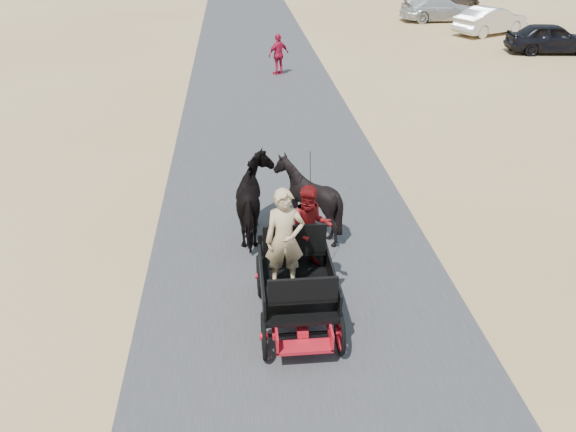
{
  "coord_description": "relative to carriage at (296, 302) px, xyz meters",
  "views": [
    {
      "loc": [
        -1.04,
        -5.42,
        6.44
      ],
      "look_at": [
        -0.16,
        4.02,
        1.2
      ],
      "focal_mm": 35.0,
      "sensor_mm": 36.0,
      "label": 1
    }
  ],
  "objects": [
    {
      "name": "ground",
      "position": [
        0.16,
        -2.42,
        -0.36
      ],
      "size": [
        140.0,
        140.0,
        0.0
      ],
      "primitive_type": "plane",
      "color": "tan"
    },
    {
      "name": "road",
      "position": [
        0.16,
        -2.42,
        -0.35
      ],
      "size": [
        6.0,
        140.0,
        0.01
      ],
      "primitive_type": "cube",
      "color": "#38383A",
      "rests_on": "ground"
    },
    {
      "name": "carriage",
      "position": [
        0.0,
        0.0,
        0.0
      ],
      "size": [
        1.3,
        2.4,
        0.72
      ],
      "primitive_type": null,
      "color": "black",
      "rests_on": "ground"
    },
    {
      "name": "horse_left",
      "position": [
        -0.55,
        3.0,
        0.49
      ],
      "size": [
        0.91,
        2.01,
        1.7
      ],
      "primitive_type": "imported",
      "rotation": [
        0.0,
        0.0,
        3.14
      ],
      "color": "black",
      "rests_on": "ground"
    },
    {
      "name": "horse_right",
      "position": [
        0.55,
        3.0,
        0.49
      ],
      "size": [
        1.37,
        1.54,
        1.7
      ],
      "primitive_type": "imported",
      "rotation": [
        0.0,
        0.0,
        3.14
      ],
      "color": "black",
      "rests_on": "ground"
    },
    {
      "name": "driver_man",
      "position": [
        -0.2,
        0.05,
        1.26
      ],
      "size": [
        0.66,
        0.43,
        1.8
      ],
      "primitive_type": "imported",
      "color": "tan",
      "rests_on": "carriage"
    },
    {
      "name": "passenger_woman",
      "position": [
        0.3,
        0.6,
        1.15
      ],
      "size": [
        0.77,
        0.6,
        1.58
      ],
      "primitive_type": "imported",
      "color": "#660C0F",
      "rests_on": "carriage"
    },
    {
      "name": "pedestrian",
      "position": [
        0.99,
        16.6,
        0.5
      ],
      "size": [
        1.08,
        0.87,
        1.73
      ],
      "primitive_type": "imported",
      "rotation": [
        0.0,
        0.0,
        3.66
      ],
      "color": "#B51439",
      "rests_on": "ground"
    },
    {
      "name": "car_a",
      "position": [
        14.79,
        19.44,
        0.37
      ],
      "size": [
        4.43,
        2.19,
        1.45
      ],
      "primitive_type": "imported",
      "rotation": [
        0.0,
        0.0,
        1.46
      ],
      "color": "black",
      "rests_on": "ground"
    },
    {
      "name": "car_b",
      "position": [
        13.74,
        24.32,
        0.39
      ],
      "size": [
        4.81,
        3.5,
        1.51
      ],
      "primitive_type": "imported",
      "rotation": [
        0.0,
        0.0,
        2.04
      ],
      "color": "silver",
      "rests_on": "ground"
    },
    {
      "name": "car_c",
      "position": [
        12.26,
        28.76,
        0.37
      ],
      "size": [
        5.1,
        2.24,
        1.46
      ],
      "primitive_type": "imported",
      "rotation": [
        0.0,
        0.0,
        1.61
      ],
      "color": "silver",
      "rests_on": "ground"
    },
    {
      "name": "car_d",
      "position": [
        14.57,
        33.19,
        0.24
      ],
      "size": [
        4.74,
        3.17,
        1.21
      ],
      "primitive_type": "imported",
      "rotation": [
        0.0,
        0.0,
        1.86
      ],
      "color": "brown",
      "rests_on": "ground"
    }
  ]
}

